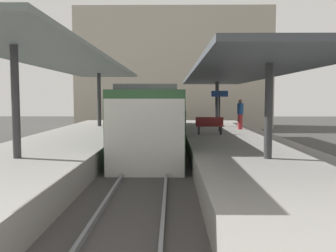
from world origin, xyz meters
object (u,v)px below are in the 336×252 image
platform_sign (220,102)px  platform_bench (210,125)px  commuter_train (155,119)px  passenger_near_bench (240,114)px

platform_sign → platform_bench: bearing=-113.6°
platform_bench → platform_sign: bearing=66.4°
platform_sign → commuter_train: bearing=-169.2°
commuter_train → platform_sign: (3.49, 0.66, 0.90)m
commuter_train → platform_bench: commuter_train is taller
commuter_train → platform_sign: commuter_train is taller
commuter_train → platform_bench: 2.96m
commuter_train → platform_sign: bearing=10.8°
platform_sign → passenger_near_bench: 2.10m
platform_bench → passenger_near_bench: size_ratio=0.80×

